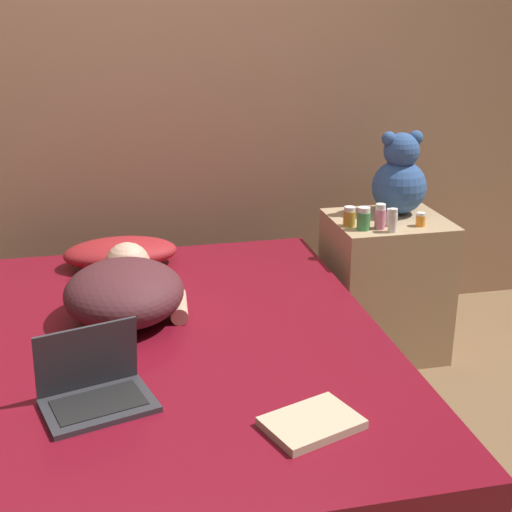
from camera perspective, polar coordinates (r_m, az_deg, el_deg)
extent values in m
plane|color=brown|center=(2.61, -7.13, -16.29)|extent=(12.00, 12.00, 0.00)
cube|color=tan|center=(3.31, -10.30, 15.61)|extent=(8.00, 0.06, 2.60)
cube|color=#2D2319|center=(2.54, -7.26, -13.97)|extent=(1.50, 1.84, 0.26)
cube|color=maroon|center=(2.41, -7.52, -9.15)|extent=(1.47, 1.80, 0.23)
cube|color=tan|center=(3.25, 10.24, -2.38)|extent=(0.49, 0.44, 0.63)
ellipsoid|color=maroon|center=(2.99, -10.77, 0.27)|extent=(0.46, 0.27, 0.11)
ellipsoid|color=#4C2328|center=(2.48, -10.50, -2.87)|extent=(0.45, 0.49, 0.20)
sphere|color=#DBAD8E|center=(2.77, -10.23, -0.69)|extent=(0.17, 0.17, 0.17)
cylinder|color=#DBAD8E|center=(2.53, -6.21, -3.95)|extent=(0.08, 0.21, 0.06)
cube|color=#333338|center=(2.02, -12.45, -11.60)|extent=(0.34, 0.27, 0.02)
cube|color=black|center=(2.02, -12.47, -11.37)|extent=(0.27, 0.20, 0.00)
cube|color=#333338|center=(2.04, -13.37, -7.86)|extent=(0.29, 0.11, 0.20)
cube|color=black|center=(2.04, -13.37, -7.86)|extent=(0.26, 0.10, 0.17)
sphere|color=#335693|center=(3.20, 11.37, 5.43)|extent=(0.24, 0.24, 0.24)
sphere|color=#335693|center=(3.17, 11.57, 8.26)|extent=(0.16, 0.16, 0.16)
sphere|color=#335693|center=(3.13, 10.58, 9.21)|extent=(0.06, 0.06, 0.06)
sphere|color=#335693|center=(3.18, 12.68, 9.23)|extent=(0.06, 0.06, 0.06)
cylinder|color=#3D8E4C|center=(2.97, 8.60, 2.79)|extent=(0.05, 0.05, 0.07)
cylinder|color=white|center=(2.96, 8.65, 3.68)|extent=(0.05, 0.05, 0.02)
cylinder|color=pink|center=(3.00, 9.89, 2.93)|extent=(0.04, 0.04, 0.08)
cylinder|color=white|center=(2.98, 9.95, 3.90)|extent=(0.04, 0.04, 0.02)
cylinder|color=silver|center=(3.05, 10.78, 2.93)|extent=(0.05, 0.05, 0.06)
cylinder|color=white|center=(3.04, 10.83, 3.56)|extent=(0.04, 0.04, 0.02)
cylinder|color=gold|center=(3.01, 7.47, 2.99)|extent=(0.05, 0.05, 0.07)
cylinder|color=white|center=(3.00, 7.51, 3.76)|extent=(0.05, 0.05, 0.02)
cylinder|color=white|center=(2.96, 10.88, 2.62)|extent=(0.04, 0.04, 0.08)
cylinder|color=white|center=(2.95, 10.94, 3.54)|extent=(0.03, 0.03, 0.02)
cylinder|color=orange|center=(3.07, 13.02, 2.76)|extent=(0.04, 0.04, 0.05)
cylinder|color=white|center=(3.06, 13.07, 3.29)|extent=(0.04, 0.04, 0.01)
cube|color=#C6B793|center=(1.91, 4.48, -13.17)|extent=(0.28, 0.24, 0.02)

